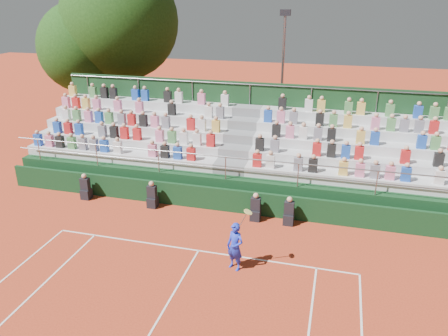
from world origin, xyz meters
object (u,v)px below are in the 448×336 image
(tennis_player, at_px, (235,246))
(tree_west, at_px, (84,48))
(tree_east, at_px, (120,21))
(floodlight_mast, at_px, (283,65))

(tennis_player, relative_size, tree_west, 0.27)
(tree_east, bearing_deg, tennis_player, -52.15)
(tree_east, xyz_separation_m, floodlight_mast, (10.05, 0.72, -2.39))
(tree_east, relative_size, floodlight_mast, 1.38)
(tennis_player, xyz_separation_m, floodlight_mast, (-0.62, 14.45, 3.63))
(tennis_player, bearing_deg, tree_east, 127.85)
(tennis_player, xyz_separation_m, tree_east, (-10.67, 13.73, 6.02))
(tree_east, bearing_deg, floodlight_mast, 4.08)
(tennis_player, distance_m, tree_east, 18.41)
(tennis_player, relative_size, floodlight_mast, 0.29)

